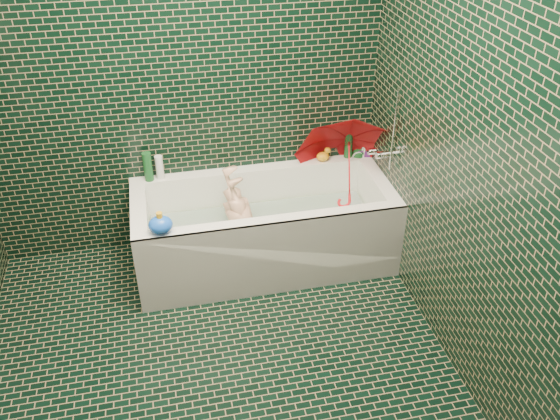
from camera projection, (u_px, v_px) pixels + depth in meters
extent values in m
plane|color=black|center=(220.00, 383.00, 3.24)|extent=(2.80, 2.80, 0.00)
plane|color=black|center=(179.00, 74.00, 3.69)|extent=(2.80, 0.00, 2.80)
plane|color=black|center=(480.00, 157.00, 2.78)|extent=(0.00, 2.80, 2.80)
cube|color=white|center=(264.00, 250.00, 4.11)|extent=(1.70, 0.75, 0.15)
cube|color=white|center=(255.00, 192.00, 4.22)|extent=(1.70, 0.10, 0.40)
cube|color=white|center=(274.00, 246.00, 3.69)|extent=(1.70, 0.10, 0.40)
cube|color=white|center=(377.00, 203.00, 4.10)|extent=(0.10, 0.55, 0.40)
cube|color=white|center=(142.00, 232.00, 3.81)|extent=(0.10, 0.55, 0.40)
cube|color=white|center=(275.00, 259.00, 3.70)|extent=(1.70, 0.02, 0.55)
cube|color=green|center=(264.00, 241.00, 4.07)|extent=(1.35, 0.47, 0.01)
cube|color=silver|center=(264.00, 223.00, 3.99)|extent=(1.48, 0.53, 0.00)
cylinder|color=silver|center=(386.00, 154.00, 3.90)|extent=(0.14, 0.05, 0.05)
cylinder|color=silver|center=(372.00, 151.00, 3.93)|extent=(0.05, 0.04, 0.04)
cylinder|color=silver|center=(394.00, 131.00, 3.69)|extent=(0.01, 0.01, 0.55)
imported|color=#E1AA8D|center=(246.00, 228.00, 3.92)|extent=(0.87, 0.31, 0.36)
imported|color=red|center=(349.00, 170.00, 4.01)|extent=(1.06, 1.04, 1.02)
imported|color=white|center=(358.00, 158.00, 4.24)|extent=(0.13, 0.13, 0.27)
imported|color=#501C69|center=(364.00, 157.00, 4.24)|extent=(0.11, 0.12, 0.21)
imported|color=#164D22|center=(364.00, 157.00, 4.24)|extent=(0.18, 0.18, 0.17)
cylinder|color=#164D22|center=(349.00, 144.00, 4.19)|extent=(0.07, 0.07, 0.20)
cylinder|color=silver|center=(364.00, 143.00, 4.21)|extent=(0.06, 0.06, 0.20)
cylinder|color=#164D22|center=(148.00, 167.00, 3.92)|extent=(0.07, 0.07, 0.20)
cylinder|color=white|center=(160.00, 167.00, 3.95)|extent=(0.06, 0.06, 0.17)
ellipsoid|color=gold|center=(323.00, 157.00, 4.18)|extent=(0.10, 0.09, 0.07)
sphere|color=gold|center=(327.00, 150.00, 4.17)|extent=(0.04, 0.04, 0.04)
cone|color=orange|center=(330.00, 150.00, 4.17)|extent=(0.02, 0.02, 0.02)
ellipsoid|color=blue|center=(161.00, 225.00, 3.43)|extent=(0.16, 0.14, 0.11)
cylinder|color=gold|center=(159.00, 216.00, 3.40)|extent=(0.04, 0.04, 0.04)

